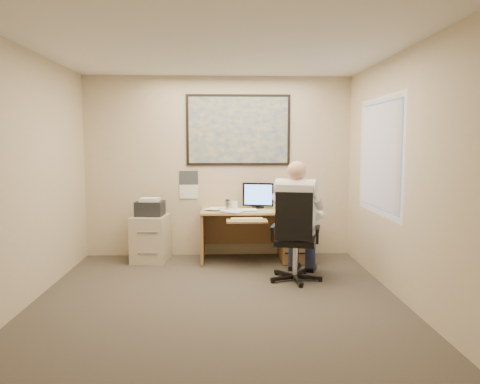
{
  "coord_description": "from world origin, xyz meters",
  "views": [
    {
      "loc": [
        0.05,
        -4.82,
        1.71
      ],
      "look_at": [
        0.29,
        1.3,
        1.07
      ],
      "focal_mm": 35.0,
      "sensor_mm": 36.0,
      "label": 1
    }
  ],
  "objects_px": {
    "desk": "(279,230)",
    "person": "(295,221)",
    "filing_cabinet": "(151,234)",
    "office_chair": "(297,255)"
  },
  "relations": [
    {
      "from": "desk",
      "to": "office_chair",
      "type": "distance_m",
      "value": 1.1
    },
    {
      "from": "desk",
      "to": "person",
      "type": "xyz_separation_m",
      "value": [
        0.08,
        -1.01,
        0.3
      ]
    },
    {
      "from": "desk",
      "to": "office_chair",
      "type": "xyz_separation_m",
      "value": [
        0.09,
        -1.09,
        -0.11
      ]
    },
    {
      "from": "filing_cabinet",
      "to": "person",
      "type": "relative_size",
      "value": 0.62
    },
    {
      "from": "desk",
      "to": "filing_cabinet",
      "type": "xyz_separation_m",
      "value": [
        -1.87,
        0.0,
        -0.04
      ]
    },
    {
      "from": "desk",
      "to": "person",
      "type": "relative_size",
      "value": 1.07
    },
    {
      "from": "desk",
      "to": "office_chair",
      "type": "relative_size",
      "value": 1.41
    },
    {
      "from": "office_chair",
      "to": "person",
      "type": "distance_m",
      "value": 0.42
    },
    {
      "from": "office_chair",
      "to": "filing_cabinet",
      "type": "bearing_deg",
      "value": 164.68
    },
    {
      "from": "filing_cabinet",
      "to": "person",
      "type": "bearing_deg",
      "value": -20.62
    }
  ]
}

